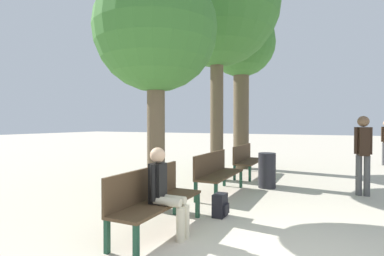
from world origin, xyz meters
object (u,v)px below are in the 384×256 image
at_px(pedestrian_near, 363,150).
at_px(trash_bin, 267,170).
at_px(bench_row_1, 216,170).
at_px(bench_row_2, 247,158).
at_px(tree_row_0, 156,33).
at_px(backpack, 220,205).
at_px(tree_row_1, 217,5).
at_px(bench_row_0, 153,196).
at_px(person_seated, 165,189).
at_px(tree_row_2, 241,49).

relative_size(pedestrian_near, trash_bin, 2.04).
bearing_deg(bench_row_1, trash_bin, 51.29).
distance_m(bench_row_2, tree_row_0, 5.02).
bearing_deg(tree_row_0, bench_row_2, 82.12).
distance_m(tree_row_0, backpack, 3.29).
bearing_deg(backpack, tree_row_0, -175.55).
distance_m(tree_row_1, backpack, 5.73).
bearing_deg(pedestrian_near, trash_bin, -177.72).
bearing_deg(tree_row_0, tree_row_1, 90.00).
relative_size(bench_row_0, tree_row_0, 0.41).
bearing_deg(bench_row_1, backpack, -66.78).
relative_size(bench_row_1, trash_bin, 2.13).
relative_size(person_seated, pedestrian_near, 0.71).
height_order(bench_row_1, pedestrian_near, pedestrian_near).
relative_size(person_seated, backpack, 3.24).
bearing_deg(tree_row_0, trash_bin, 61.43).
distance_m(backpack, pedestrian_near, 3.66).
height_order(tree_row_2, pedestrian_near, tree_row_2).
xyz_separation_m(tree_row_1, person_seated, (0.82, -4.24, -4.20)).
bearing_deg(bench_row_0, tree_row_1, 97.93).
height_order(tree_row_1, trash_bin, tree_row_1).
bearing_deg(bench_row_1, bench_row_0, -90.00).
height_order(bench_row_0, backpack, bench_row_0).
height_order(bench_row_2, person_seated, person_seated).
distance_m(tree_row_2, person_seated, 7.59).
relative_size(tree_row_2, backpack, 14.54).
height_order(bench_row_0, tree_row_2, tree_row_2).
height_order(bench_row_2, tree_row_1, tree_row_1).
height_order(tree_row_2, person_seated, tree_row_2).
bearing_deg(backpack, tree_row_2, 102.56).
height_order(person_seated, trash_bin, person_seated).
height_order(backpack, pedestrian_near, pedestrian_near).
xyz_separation_m(bench_row_1, tree_row_0, (-0.58, -1.59, 2.72)).
relative_size(bench_row_0, tree_row_1, 0.27).
relative_size(tree_row_0, trash_bin, 5.18).
distance_m(tree_row_1, person_seated, 6.03).
height_order(bench_row_1, backpack, bench_row_1).
height_order(backpack, trash_bin, trash_bin).
distance_m(bench_row_1, trash_bin, 1.45).
bearing_deg(trash_bin, pedestrian_near, 2.28).
relative_size(bench_row_1, backpack, 4.73).
distance_m(bench_row_0, bench_row_1, 2.59).
bearing_deg(person_seated, trash_bin, 80.18).
bearing_deg(bench_row_2, person_seated, -87.34).
xyz_separation_m(backpack, trash_bin, (0.26, 2.63, 0.24)).
distance_m(backpack, trash_bin, 2.65).
bearing_deg(backpack, tree_row_1, 111.73).
bearing_deg(bench_row_0, pedestrian_near, 52.07).
xyz_separation_m(tree_row_1, pedestrian_near, (3.54, -0.36, -3.87)).
distance_m(bench_row_0, tree_row_0, 2.95).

